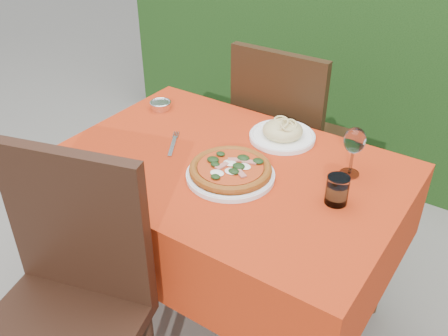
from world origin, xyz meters
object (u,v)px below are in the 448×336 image
Objects in this scene: chair_near at (66,296)px; steel_ramekin at (161,106)px; pasta_plate at (282,133)px; wine_glass at (354,142)px; fork at (172,146)px; water_glass at (337,191)px; pizza_plate at (230,171)px; chair_far at (285,131)px.

steel_ramekin is (-0.37, 0.89, 0.17)m from chair_near.
wine_glass reaches higher than pasta_plate.
pasta_plate is 1.27× the size of fork.
pizza_plate is at bearing -169.11° from water_glass.
pasta_plate is 3.03× the size of steel_ramekin.
chair_near is 10.62× the size of water_glass.
fork is at bearing -42.24° from steel_ramekin.
pizza_plate is 0.34m from pasta_plate.
pizza_plate is 1.58× the size of fork.
chair_far is 5.40× the size of wine_glass.
wine_glass reaches higher than water_glass.
fork is (-0.12, 0.66, 0.16)m from chair_near.
pasta_plate is at bearing 12.03° from fork.
pizza_plate is 1.24× the size of pasta_plate.
chair_near is 3.19× the size of pizza_plate.
chair_near reaches higher than pasta_plate.
pasta_plate is 0.58m from steel_ramekin.
pasta_plate is (0.02, 0.34, -0.00)m from pizza_plate.
chair_far is 0.61m from steel_ramekin.
wine_glass is (0.32, -0.09, 0.10)m from pasta_plate.
chair_far is 3.85× the size of pasta_plate.
pasta_plate is at bearing 164.20° from wine_glass.
chair_near is 0.69m from fork.
pizza_plate is at bearing 100.16° from chair_far.
water_glass is 1.13× the size of steel_ramekin.
chair_far is 11.64× the size of steel_ramekin.
steel_ramekin is at bearing -173.47° from pasta_plate.
pizza_plate is at bearing -93.20° from pasta_plate.
pasta_plate is 0.35m from wine_glass.
chair_far is 3.09× the size of pizza_plate.
chair_near is 0.90m from water_glass.
chair_far reaches higher than water_glass.
wine_glass is (0.52, 0.87, 0.29)m from chair_near.
fork is 2.38× the size of steel_ramekin.
water_glass is at bearing -28.69° from fork.
fork is at bearing -137.46° from pasta_plate.
chair_near is 1.03× the size of chair_far.
chair_far reaches higher than pasta_plate.
wine_glass is (0.48, -0.44, 0.30)m from chair_far.
steel_ramekin is (-0.92, 0.21, -0.03)m from water_glass.
fork is at bearing 170.74° from pizza_plate.
steel_ramekin is (-0.57, -0.07, -0.01)m from pasta_plate.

